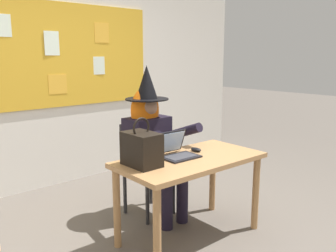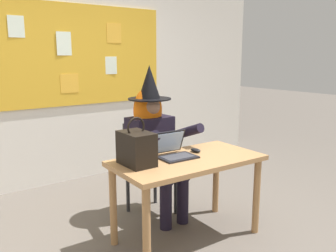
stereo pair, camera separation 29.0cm
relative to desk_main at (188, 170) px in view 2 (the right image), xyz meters
name	(u,v)px [view 2 (the right image)]	position (x,y,z in m)	size (l,w,h in m)	color
ground_plane	(180,247)	(-0.14, -0.08, -0.61)	(24.00, 24.00, 0.00)	#5B544C
wall_back_bulletin	(72,63)	(-0.14, 2.03, 0.84)	(5.92, 2.21, 2.89)	silver
desk_main	(188,170)	(0.00, 0.00, 0.00)	(1.27, 0.69, 0.72)	#A37547
chair_at_desk	(147,162)	(0.04, 0.68, -0.11)	(0.43, 0.43, 0.90)	black
person_costumed	(154,136)	(0.04, 0.56, 0.18)	(0.60, 0.68, 1.46)	black
laptop	(174,151)	(-0.06, 0.10, 0.15)	(0.32, 0.30, 0.21)	black
computer_mouse	(196,150)	(0.17, 0.10, 0.12)	(0.06, 0.10, 0.03)	black
handbag	(136,148)	(-0.43, 0.10, 0.24)	(0.20, 0.30, 0.38)	black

